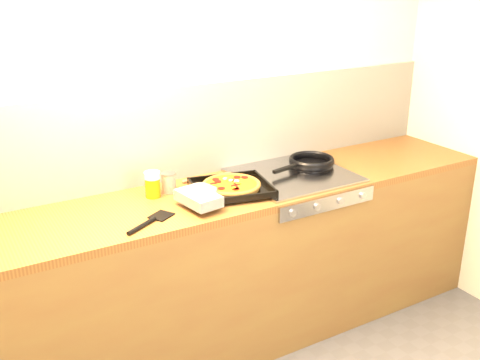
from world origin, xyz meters
TOP-DOWN VIEW (x-y plane):
  - room_shell at (0.00, 1.39)m, footprint 3.20×3.20m
  - counter_run at (0.00, 1.10)m, footprint 3.20×0.62m
  - stovetop at (0.45, 1.10)m, footprint 0.60×0.56m
  - pizza_on_tray at (-0.03, 1.04)m, footprint 0.53×0.42m
  - frying_pan at (0.61, 1.15)m, footprint 0.45×0.31m
  - tomato_can at (-0.23, 1.22)m, footprint 0.09×0.09m
  - juice_glass at (-0.33, 1.21)m, footprint 0.09×0.09m
  - wooden_spoon at (0.06, 1.30)m, footprint 0.30×0.05m
  - black_spatula at (-0.46, 0.92)m, footprint 0.27×0.19m

SIDE VIEW (x-z plane):
  - counter_run at x=0.00m, z-range 0.00..0.90m
  - stovetop at x=0.45m, z-range 0.90..0.92m
  - black_spatula at x=-0.46m, z-range 0.90..0.92m
  - wooden_spoon at x=0.06m, z-range 0.90..0.92m
  - frying_pan at x=0.61m, z-range 0.92..0.96m
  - pizza_on_tray at x=-0.03m, z-range 0.91..0.97m
  - tomato_can at x=-0.23m, z-range 0.90..1.00m
  - juice_glass at x=-0.33m, z-range 0.90..1.03m
  - room_shell at x=0.00m, z-range -0.45..2.75m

